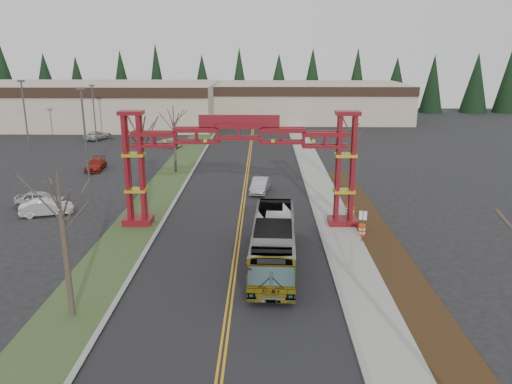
{
  "coord_description": "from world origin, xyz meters",
  "views": [
    {
      "loc": [
        1.8,
        -18.84,
        13.2
      ],
      "look_at": [
        1.32,
        13.33,
        4.02
      ],
      "focal_mm": 35.0,
      "sensor_mm": 36.0,
      "label": 1
    }
  ],
  "objects_px": {
    "barrel_mid": "(351,213)",
    "retail_building_west": "(88,104)",
    "parked_car_mid_a": "(96,165)",
    "bare_tree_right_far": "(352,135)",
    "parked_car_far_a": "(169,143)",
    "bare_tree_median_near": "(61,212)",
    "parked_car_near_a": "(40,199)",
    "parked_car_far_b": "(98,135)",
    "silver_sedan": "(260,185)",
    "light_pole_near": "(84,127)",
    "barrel_north": "(349,210)",
    "barrel_south": "(362,230)",
    "parked_car_near_b": "(46,207)",
    "bare_tree_median_mid": "(140,139)",
    "retail_building_east": "(305,101)",
    "gateway_arch": "(239,150)",
    "light_pole_mid": "(25,111)",
    "transit_bus": "(273,243)",
    "bare_tree_median_far": "(174,124)",
    "street_sign": "(363,220)",
    "light_pole_far": "(94,109)"
  },
  "relations": [
    {
      "from": "parked_car_far_b",
      "to": "bare_tree_median_far",
      "type": "xyz_separation_m",
      "value": [
        15.54,
        -21.07,
        4.81
      ]
    },
    {
      "from": "parked_car_far_b",
      "to": "silver_sedan",
      "type": "bearing_deg",
      "value": 152.2
    },
    {
      "from": "bare_tree_median_mid",
      "to": "parked_car_near_b",
      "type": "bearing_deg",
      "value": -178.79
    },
    {
      "from": "retail_building_west",
      "to": "parked_car_near_a",
      "type": "height_order",
      "value": "retail_building_west"
    },
    {
      "from": "gateway_arch",
      "to": "retail_building_east",
      "type": "xyz_separation_m",
      "value": [
        10.0,
        61.95,
        -2.47
      ]
    },
    {
      "from": "retail_building_west",
      "to": "parked_car_mid_a",
      "type": "relative_size",
      "value": 10.59
    },
    {
      "from": "parked_car_far_b",
      "to": "street_sign",
      "type": "relative_size",
      "value": 1.97
    },
    {
      "from": "parked_car_near_b",
      "to": "bare_tree_median_mid",
      "type": "height_order",
      "value": "bare_tree_median_mid"
    },
    {
      "from": "barrel_mid",
      "to": "retail_building_west",
      "type": "bearing_deg",
      "value": 126.74
    },
    {
      "from": "bare_tree_median_near",
      "to": "barrel_south",
      "type": "distance_m",
      "value": 21.29
    },
    {
      "from": "parked_car_near_b",
      "to": "street_sign",
      "type": "bearing_deg",
      "value": -120.84
    },
    {
      "from": "parked_car_mid_a",
      "to": "barrel_south",
      "type": "distance_m",
      "value": 33.54
    },
    {
      "from": "light_pole_near",
      "to": "barrel_north",
      "type": "distance_m",
      "value": 28.42
    },
    {
      "from": "parked_car_far_a",
      "to": "bare_tree_right_far",
      "type": "relative_size",
      "value": 0.49
    },
    {
      "from": "bare_tree_median_near",
      "to": "barrel_mid",
      "type": "distance_m",
      "value": 23.74
    },
    {
      "from": "bare_tree_right_far",
      "to": "street_sign",
      "type": "xyz_separation_m",
      "value": [
        -1.2,
        -12.84,
        -3.93
      ]
    },
    {
      "from": "parked_car_mid_a",
      "to": "bare_tree_median_near",
      "type": "distance_m",
      "value": 34.06
    },
    {
      "from": "bare_tree_right_far",
      "to": "parked_car_mid_a",
      "type": "bearing_deg",
      "value": 161.38
    },
    {
      "from": "parked_car_mid_a",
      "to": "bare_tree_right_far",
      "type": "bearing_deg",
      "value": -22.81
    },
    {
      "from": "parked_car_far_a",
      "to": "barrel_mid",
      "type": "xyz_separation_m",
      "value": [
        20.5,
        -30.46,
        -0.16
      ]
    },
    {
      "from": "retail_building_east",
      "to": "bare_tree_median_near",
      "type": "xyz_separation_m",
      "value": [
        -18.0,
        -75.98,
        2.12
      ]
    },
    {
      "from": "silver_sedan",
      "to": "light_pole_far",
      "type": "height_order",
      "value": "light_pole_far"
    },
    {
      "from": "transit_bus",
      "to": "bare_tree_median_far",
      "type": "relative_size",
      "value": 1.5
    },
    {
      "from": "parked_car_near_a",
      "to": "bare_tree_median_near",
      "type": "xyz_separation_m",
      "value": [
        9.62,
        -18.44,
        4.92
      ]
    },
    {
      "from": "parked_car_far_a",
      "to": "gateway_arch",
      "type": "bearing_deg",
      "value": 42.42
    },
    {
      "from": "transit_bus",
      "to": "barrel_south",
      "type": "bearing_deg",
      "value": 40.95
    },
    {
      "from": "light_pole_mid",
      "to": "transit_bus",
      "type": "bearing_deg",
      "value": -48.62
    },
    {
      "from": "bare_tree_median_mid",
      "to": "barrel_south",
      "type": "xyz_separation_m",
      "value": [
        17.05,
        -4.71,
        -5.87
      ]
    },
    {
      "from": "barrel_south",
      "to": "retail_building_east",
      "type": "bearing_deg",
      "value": 89.16
    },
    {
      "from": "bare_tree_median_near",
      "to": "bare_tree_right_far",
      "type": "xyz_separation_m",
      "value": [
        18.0,
        23.18,
        0.01
      ]
    },
    {
      "from": "retail_building_east",
      "to": "bare_tree_median_mid",
      "type": "height_order",
      "value": "bare_tree_median_mid"
    },
    {
      "from": "gateway_arch",
      "to": "silver_sedan",
      "type": "distance_m",
      "value": 10.89
    },
    {
      "from": "bare_tree_median_far",
      "to": "barrel_north",
      "type": "bearing_deg",
      "value": -41.08
    },
    {
      "from": "retail_building_east",
      "to": "barrel_mid",
      "type": "bearing_deg",
      "value": -90.99
    },
    {
      "from": "transit_bus",
      "to": "parked_car_mid_a",
      "type": "xyz_separation_m",
      "value": [
        -19.77,
        25.97,
        -0.92
      ]
    },
    {
      "from": "retail_building_west",
      "to": "barrel_mid",
      "type": "distance_m",
      "value": 65.22
    },
    {
      "from": "retail_building_west",
      "to": "light_pole_mid",
      "type": "bearing_deg",
      "value": -89.58
    },
    {
      "from": "parked_car_mid_a",
      "to": "barrel_south",
      "type": "relative_size",
      "value": 4.65
    },
    {
      "from": "barrel_mid",
      "to": "barrel_north",
      "type": "bearing_deg",
      "value": 92.88
    },
    {
      "from": "light_pole_near",
      "to": "retail_building_east",
      "type": "bearing_deg",
      "value": 60.98
    },
    {
      "from": "parked_car_far_a",
      "to": "parked_car_mid_a",
      "type": "bearing_deg",
      "value": 0.13
    },
    {
      "from": "silver_sedan",
      "to": "bare_tree_median_near",
      "type": "xyz_separation_m",
      "value": [
        -9.5,
        -23.43,
        4.95
      ]
    },
    {
      "from": "retail_building_east",
      "to": "gateway_arch",
      "type": "bearing_deg",
      "value": -99.17
    },
    {
      "from": "light_pole_far",
      "to": "light_pole_near",
      "type": "bearing_deg",
      "value": -73.89
    },
    {
      "from": "parked_car_far_b",
      "to": "light_pole_mid",
      "type": "distance_m",
      "value": 12.27
    },
    {
      "from": "barrel_north",
      "to": "parked_car_near_b",
      "type": "bearing_deg",
      "value": -179.05
    },
    {
      "from": "parked_car_near_a",
      "to": "bare_tree_right_far",
      "type": "height_order",
      "value": "bare_tree_right_far"
    },
    {
      "from": "bare_tree_median_mid",
      "to": "bare_tree_right_far",
      "type": "relative_size",
      "value": 1.12
    },
    {
      "from": "bare_tree_median_near",
      "to": "parked_car_near_a",
      "type": "bearing_deg",
      "value": 117.54
    },
    {
      "from": "parked_car_far_b",
      "to": "light_pole_near",
      "type": "distance_m",
      "value": 25.86
    }
  ]
}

